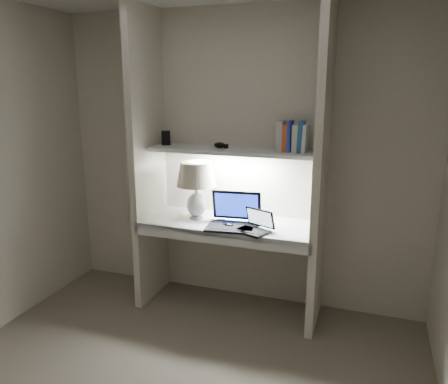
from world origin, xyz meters
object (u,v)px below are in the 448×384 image
at_px(laptop_netbook, 254,226).
at_px(speaker, 231,206).
at_px(book_row, 292,137).
at_px(laptop_main, 234,219).
at_px(table_lamp, 196,181).

xyz_separation_m(laptop_netbook, speaker, (-0.31, 0.37, 0.03)).
bearing_deg(book_row, speaker, 168.74).
bearing_deg(book_row, laptop_main, -155.42).
bearing_deg(laptop_netbook, laptop_main, -177.76).
xyz_separation_m(laptop_main, speaker, (-0.12, 0.29, 0.01)).
xyz_separation_m(table_lamp, laptop_netbook, (0.55, -0.16, -0.29)).
bearing_deg(laptop_main, table_lamp, 159.86).
xyz_separation_m(laptop_main, laptop_netbook, (0.19, -0.07, -0.02)).
distance_m(laptop_main, book_row, 0.79).
xyz_separation_m(speaker, book_row, (0.53, -0.11, 0.64)).
relative_size(table_lamp, laptop_netbook, 1.49).
bearing_deg(laptop_netbook, speaker, 153.27).
distance_m(laptop_main, speaker, 0.32).
relative_size(table_lamp, book_row, 2.01).
height_order(laptop_main, book_row, book_row).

